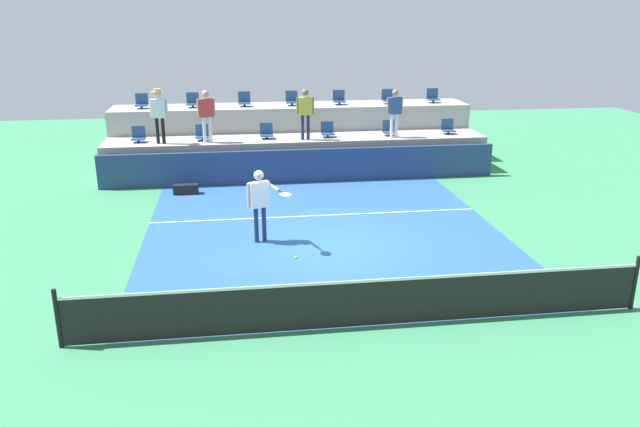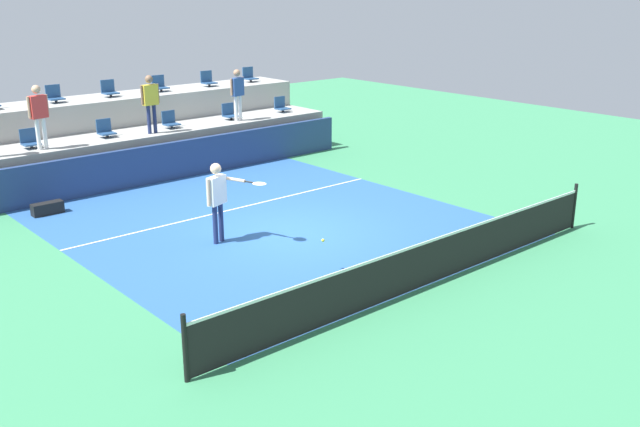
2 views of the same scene
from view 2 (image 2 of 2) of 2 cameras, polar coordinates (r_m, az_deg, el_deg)
ground_plane at (r=16.51m, az=-2.16°, el=-1.57°), size 40.00×40.00×0.00m
court_inner_paint at (r=17.26m, az=-4.24°, el=-0.72°), size 9.00×10.00×0.01m
court_service_line at (r=18.35m, az=-6.87°, el=0.35°), size 9.00×0.06×0.00m
tennis_net at (r=13.64m, az=8.46°, el=-3.82°), size 10.48×0.08×1.07m
sponsor_backboard at (r=21.18m, az=-12.45°, el=3.97°), size 13.00×0.16×1.10m
seating_tier_lower at (r=22.29m, az=-14.09°, el=4.73°), size 13.00×1.80×1.25m
seating_tier_upper at (r=23.79m, az=-16.18°, el=6.42°), size 13.00×1.80×2.10m
stadium_chair_lower_left at (r=20.84m, az=-22.08°, el=5.43°), size 0.44×0.40×0.52m
stadium_chair_lower_mid_left at (r=21.61m, az=-16.69°, el=6.39°), size 0.44×0.40×0.52m
stadium_chair_lower_mid_right at (r=22.54m, az=-11.83°, el=7.22°), size 0.44×0.40×0.52m
stadium_chair_lower_right at (r=23.65m, az=-7.21°, el=7.95°), size 0.44×0.40×0.52m
stadium_chair_lower_far_right at (r=24.88m, az=-3.09°, el=8.55°), size 0.44×0.40×0.52m
stadium_chair_upper_mid_left at (r=22.86m, az=-20.36°, el=8.80°), size 0.44×0.40×0.52m
stadium_chair_upper_center at (r=23.52m, az=-16.41°, el=9.41°), size 0.44×0.40×0.52m
stadium_chair_upper_mid_right at (r=24.30m, az=-12.63°, el=9.95°), size 0.44×0.40×0.52m
stadium_chair_upper_right at (r=25.22m, az=-8.91°, el=10.45°), size 0.44×0.40×0.52m
stadium_chair_upper_far_right at (r=26.18m, az=-5.64°, el=10.84°), size 0.44×0.40×0.52m
tennis_player at (r=15.72m, az=-8.09°, el=1.53°), size 1.04×1.16×1.80m
spectator_leaning_on_rail at (r=20.40m, az=-21.47°, el=7.60°), size 0.60×0.27×1.71m
spectator_in_grey at (r=21.69m, az=-13.34°, el=8.89°), size 0.59×0.23×1.70m
spectator_in_white at (r=23.26m, az=-6.58°, el=9.71°), size 0.58×0.25×1.63m
tennis_ball at (r=14.06m, az=0.24°, el=-2.15°), size 0.07×0.07×0.07m
equipment_bag at (r=19.05m, az=-20.84°, el=0.38°), size 0.76×0.28×0.30m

